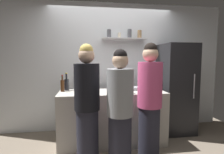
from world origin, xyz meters
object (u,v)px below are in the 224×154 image
utensil_holder (129,89)px  wine_bottle_amber_glass (62,85)px  person_pink_top (149,104)px  person_blonde (87,107)px  wine_bottle_green_glass (152,82)px  wine_bottle_pale_glass (89,85)px  baking_pan (138,88)px  wine_bottle_dark_glass (67,84)px  person_grey_hoodie (120,113)px  water_bottle_plastic (78,86)px  refrigerator (176,88)px

utensil_holder → wine_bottle_amber_glass: wine_bottle_amber_glass is taller
person_pink_top → person_blonde: person_pink_top is taller
wine_bottle_green_glass → wine_bottle_pale_glass: size_ratio=1.07×
wine_bottle_green_glass → wine_bottle_pale_glass: bearing=-171.1°
utensil_holder → person_pink_top: bearing=-66.7°
utensil_holder → person_pink_top: (0.19, -0.45, -0.14)m
wine_bottle_green_glass → wine_bottle_amber_glass: bearing=-174.9°
wine_bottle_amber_glass → person_pink_top: 1.50m
baking_pan → wine_bottle_green_glass: size_ratio=1.11×
wine_bottle_dark_glass → person_blonde: (0.35, -0.84, -0.20)m
person_pink_top → person_grey_hoodie: size_ratio=1.06×
utensil_holder → water_bottle_plastic: bearing=162.8°
person_grey_hoodie → person_pink_top: bearing=-109.3°
baking_pan → person_blonde: size_ratio=0.20×
water_bottle_plastic → person_pink_top: (1.01, -0.70, -0.17)m
utensil_holder → wine_bottle_green_glass: bearing=38.8°
wine_bottle_amber_glass → wine_bottle_dark_glass: size_ratio=0.92×
person_blonde → wine_bottle_pale_glass: bearing=-126.9°
baking_pan → wine_bottle_dark_glass: (-1.28, 0.11, 0.09)m
baking_pan → wine_bottle_amber_glass: 1.34m
refrigerator → wine_bottle_amber_glass: size_ratio=6.13×
baking_pan → person_pink_top: bearing=-94.8°
wine_bottle_amber_glass → wine_bottle_green_glass: wine_bottle_green_glass is taller
water_bottle_plastic → baking_pan: bearing=2.8°
wine_bottle_dark_glass → water_bottle_plastic: bearing=-39.5°
refrigerator → wine_bottle_dark_glass: refrigerator is taller
wine_bottle_amber_glass → water_bottle_plastic: wine_bottle_amber_glass is taller
utensil_holder → person_grey_hoodie: person_grey_hoodie is taller
person_pink_top → person_blonde: 0.87m
wine_bottle_green_glass → wine_bottle_dark_glass: 1.60m
person_pink_top → person_grey_hoodie: bearing=-56.7°
utensil_holder → wine_bottle_amber_glass: bearing=163.8°
person_blonde → baking_pan: bearing=-175.6°
baking_pan → wine_bottle_dark_glass: size_ratio=1.08×
person_grey_hoodie → wine_bottle_amber_glass: bearing=1.4°
utensil_holder → person_grey_hoodie: bearing=-113.0°
utensil_holder → wine_bottle_dark_glass: (-1.02, 0.42, 0.05)m
wine_bottle_amber_glass → person_grey_hoodie: person_grey_hoodie is taller
baking_pan → utensil_holder: bearing=-129.7°
wine_bottle_pale_glass → baking_pan: bearing=2.3°
wine_bottle_dark_glass → wine_bottle_pale_glass: 0.42m
refrigerator → person_grey_hoodie: size_ratio=1.11×
wine_bottle_amber_glass → wine_bottle_green_glass: bearing=5.1°
person_grey_hoodie → refrigerator: bearing=-90.0°
refrigerator → wine_bottle_pale_glass: bearing=-171.6°
refrigerator → person_blonde: (-1.78, -0.95, -0.06)m
wine_bottle_pale_glass → utensil_holder: bearing=-23.1°
refrigerator → wine_bottle_green_glass: refrigerator is taller
water_bottle_plastic → refrigerator: bearing=8.1°
wine_bottle_green_glass → person_blonde: 1.54m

